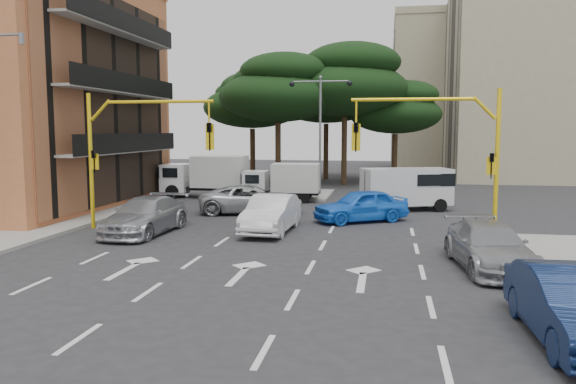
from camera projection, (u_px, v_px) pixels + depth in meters
name	position (u px, v px, depth m)	size (l,w,h in m)	color
ground	(272.00, 244.00, 21.79)	(120.00, 120.00, 0.00)	#28282B
median_strip	(320.00, 195.00, 37.44)	(1.40, 6.00, 0.15)	gray
apartment_beige_near	(570.00, 72.00, 48.65)	(20.20, 12.15, 18.70)	tan
apartment_beige_far	(467.00, 94.00, 61.71)	(16.20, 12.15, 16.70)	tan
pine_left_near	(279.00, 88.00, 43.12)	(9.15, 9.15, 10.23)	#382616
pine_center	(346.00, 80.00, 44.14)	(9.98, 9.98, 11.16)	#382616
pine_left_far	(253.00, 100.00, 47.63)	(8.32, 8.32, 9.30)	#382616
pine_right	(396.00, 107.00, 45.64)	(7.49, 7.49, 8.37)	#382616
pine_back	(327.00, 93.00, 49.46)	(9.15, 9.15, 10.23)	#382616
signal_mast_right	(450.00, 143.00, 22.14)	(5.79, 0.37, 6.00)	yellow
signal_mast_left	(128.00, 142.00, 24.48)	(5.79, 0.37, 6.00)	yellow
street_lamp_center	(320.00, 114.00, 36.85)	(4.16, 0.36, 7.77)	slate
car_white_hatch	(271.00, 214.00, 24.18)	(1.69, 4.85, 1.60)	silver
car_blue_compact	(361.00, 206.00, 26.91)	(1.85, 4.59, 1.56)	blue
car_silver_wagon	(145.00, 216.00, 23.84)	(2.15, 5.28, 1.53)	#A0A2A8
car_silver_cross_a	(251.00, 199.00, 29.55)	(2.49, 5.39, 1.50)	#A6AAAE
car_navy_parked	(572.00, 306.00, 11.61)	(1.64, 4.70, 1.55)	#0C1B3F
car_silver_parked	(489.00, 246.00, 17.74)	(2.03, 5.00, 1.45)	gray
van_white	(406.00, 189.00, 30.79)	(2.12, 4.69, 2.34)	silver
box_truck_a	(205.00, 177.00, 36.59)	(2.33, 5.55, 2.73)	white
box_truck_b	(282.00, 182.00, 34.63)	(2.00, 4.76, 2.34)	silver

